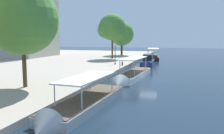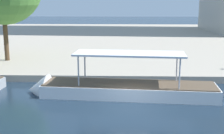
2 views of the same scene
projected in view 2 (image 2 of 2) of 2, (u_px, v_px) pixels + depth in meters
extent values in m
plane|color=#192838|center=(132.00, 107.00, 19.25)|extent=(220.00, 220.00, 0.00)
cube|color=#A39989|center=(126.00, 38.00, 51.68)|extent=(120.00, 55.00, 0.56)
cube|color=white|center=(129.00, 93.00, 21.34)|extent=(12.08, 3.62, 1.25)
cone|color=white|center=(39.00, 90.00, 22.08)|extent=(1.60, 2.46, 2.35)
cube|color=brown|center=(129.00, 84.00, 21.20)|extent=(11.83, 3.47, 0.08)
cylinder|color=#B2B2B7|center=(78.00, 71.00, 20.34)|extent=(0.10, 0.10, 1.99)
cylinder|color=#B2B2B7|center=(85.00, 65.00, 22.37)|extent=(0.10, 0.10, 1.99)
cylinder|color=#B2B2B7|center=(180.00, 74.00, 19.59)|extent=(0.10, 0.10, 1.99)
cylinder|color=#B2B2B7|center=(177.00, 67.00, 21.62)|extent=(0.10, 0.10, 1.99)
cube|color=silver|center=(129.00, 54.00, 20.76)|extent=(7.55, 3.02, 0.12)
cylinder|color=#4C3823|center=(6.00, 38.00, 30.84)|extent=(0.45, 0.45, 4.51)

